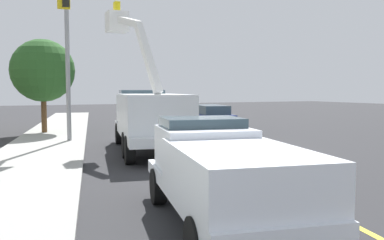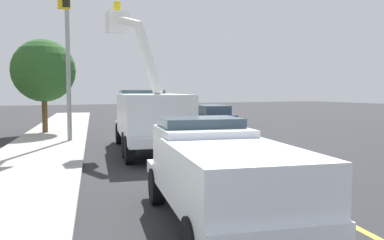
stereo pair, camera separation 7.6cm
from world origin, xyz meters
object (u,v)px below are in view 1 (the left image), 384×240
Objects in this scene: passing_minivan at (211,116)px; traffic_signal_mast at (64,20)px; utility_bucket_truck at (148,115)px; traffic_cone_mid_front at (176,131)px; service_pickup_truck at (222,171)px.

traffic_signal_mast is (-4.70, 9.92, 4.82)m from passing_minivan.
utility_bucket_truck reaches higher than passing_minivan.
utility_bucket_truck is at bearing 141.06° from traffic_cone_mid_front.
utility_bucket_truck is 5.66m from traffic_signal_mast.
traffic_cone_mid_front is 8.14m from traffic_signal_mast.
passing_minivan is 11.99m from traffic_signal_mast.
traffic_signal_mast is at bearing 5.92° from service_pickup_truck.
traffic_cone_mid_front is (-3.33, 3.95, -0.55)m from passing_minivan.
passing_minivan is 5.20m from traffic_cone_mid_front.
service_pickup_truck reaches higher than passing_minivan.
traffic_signal_mast is (2.09, 3.18, 4.19)m from utility_bucket_truck.
service_pickup_truck is at bearing 160.59° from traffic_cone_mid_front.
utility_bucket_truck is at bearing 135.17° from passing_minivan.
service_pickup_truck reaches higher than traffic_cone_mid_front.
traffic_signal_mast is (12.03, 1.25, 4.67)m from service_pickup_truck.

